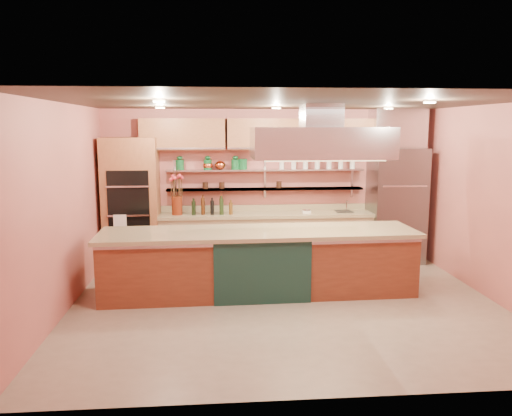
{
  "coord_description": "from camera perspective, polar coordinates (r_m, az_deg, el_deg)",
  "views": [
    {
      "loc": [
        -0.97,
        -6.69,
        2.48
      ],
      "look_at": [
        -0.34,
        1.0,
        1.22
      ],
      "focal_mm": 35.0,
      "sensor_mm": 36.0,
      "label": 1
    }
  ],
  "objects": [
    {
      "name": "flower_vase",
      "position": [
        8.97,
        -9.01,
        0.28
      ],
      "size": [
        0.22,
        0.22,
        0.33
      ],
      "primitive_type": "cylinder",
      "rotation": [
        0.0,
        0.0,
        -0.22
      ],
      "color": "#64210F",
      "rests_on": "back_counter"
    },
    {
      "name": "range_hood",
      "position": [
        7.38,
        7.39,
        7.41
      ],
      "size": [
        2.0,
        1.0,
        0.45
      ],
      "primitive_type": "cube",
      "color": "silver",
      "rests_on": "ceiling"
    },
    {
      "name": "wall_shelf_upper",
      "position": [
        9.14,
        1.09,
        4.37
      ],
      "size": [
        3.6,
        0.26,
        0.03
      ],
      "primitive_type": "cube",
      "color": "silver",
      "rests_on": "wall_back"
    },
    {
      "name": "copper_kettle",
      "position": [
        9.09,
        -4.12,
        4.91
      ],
      "size": [
        0.23,
        0.23,
        0.16
      ],
      "primitive_type": "ellipsoid",
      "rotation": [
        0.0,
        0.0,
        0.19
      ],
      "color": "#DA6032",
      "rests_on": "wall_shelf_upper"
    },
    {
      "name": "oven_stack",
      "position": [
        9.09,
        -14.03,
        0.58
      ],
      "size": [
        0.95,
        0.64,
        2.3
      ],
      "primitive_type": "cube",
      "color": "#9B5C38",
      "rests_on": "floor"
    },
    {
      "name": "green_canister",
      "position": [
        9.1,
        -1.52,
        5.04
      ],
      "size": [
        0.16,
        0.16,
        0.19
      ],
      "primitive_type": "cylinder",
      "rotation": [
        0.0,
        0.0,
        0.03
      ],
      "color": "#104E25",
      "rests_on": "wall_shelf_upper"
    },
    {
      "name": "refrigerator",
      "position": [
        9.54,
        15.71,
        0.3
      ],
      "size": [
        0.95,
        0.72,
        2.1
      ],
      "primitive_type": "cube",
      "color": "slate",
      "rests_on": "floor"
    },
    {
      "name": "wall_right",
      "position": [
        7.86,
        25.71,
        0.44
      ],
      "size": [
        0.04,
        5.0,
        2.8
      ],
      "primitive_type": "cube",
      "color": "#C5675D",
      "rests_on": "floor"
    },
    {
      "name": "upper_cabinets",
      "position": [
        9.06,
        1.45,
        8.44
      ],
      "size": [
        4.6,
        0.36,
        0.55
      ],
      "primitive_type": "cube",
      "color": "#9B5C38",
      "rests_on": "wall_back"
    },
    {
      "name": "bar_faucet",
      "position": [
        9.37,
        10.31,
        0.25
      ],
      "size": [
        0.03,
        0.03,
        0.21
      ],
      "primitive_type": "cylinder",
      "rotation": [
        0.0,
        0.0,
        0.24
      ],
      "color": "silver",
      "rests_on": "back_counter"
    },
    {
      "name": "oil_bottle_cluster",
      "position": [
        8.95,
        -5.02,
        0.08
      ],
      "size": [
        0.8,
        0.53,
        0.25
      ],
      "primitive_type": "cube",
      "rotation": [
        0.0,
        0.0,
        0.43
      ],
      "color": "black",
      "rests_on": "back_counter"
    },
    {
      "name": "wall_back",
      "position": [
        9.3,
        1.31,
        2.6
      ],
      "size": [
        6.0,
        0.04,
        2.8
      ],
      "primitive_type": "cube",
      "color": "#C5675D",
      "rests_on": "floor"
    },
    {
      "name": "island",
      "position": [
        7.51,
        0.33,
        -6.18
      ],
      "size": [
        4.62,
        1.11,
        0.96
      ],
      "primitive_type": "cube",
      "rotation": [
        0.0,
        0.0,
        0.02
      ],
      "color": "brown",
      "rests_on": "floor"
    },
    {
      "name": "wall_left",
      "position": [
        7.07,
        -21.32,
        -0.15
      ],
      "size": [
        0.04,
        5.0,
        2.8
      ],
      "primitive_type": "cube",
      "color": "#C5675D",
      "rests_on": "floor"
    },
    {
      "name": "ceiling",
      "position": [
        6.77,
        3.62,
        11.96
      ],
      "size": [
        6.0,
        5.0,
        0.02
      ],
      "primitive_type": "cube",
      "color": "black",
      "rests_on": "wall_back"
    },
    {
      "name": "back_counter",
      "position": [
        9.16,
        1.17,
        -3.44
      ],
      "size": [
        3.84,
        0.64,
        0.93
      ],
      "primitive_type": "cube",
      "color": "#A18260",
      "rests_on": "floor"
    },
    {
      "name": "kitchen_scale",
      "position": [
        9.12,
        5.77,
        -0.3
      ],
      "size": [
        0.18,
        0.15,
        0.08
      ],
      "primitive_type": "cube",
      "rotation": [
        0.0,
        0.0,
        -0.29
      ],
      "color": "silver",
      "rests_on": "back_counter"
    },
    {
      "name": "ceiling_downlights",
      "position": [
        6.96,
        3.38,
        11.64
      ],
      "size": [
        4.0,
        2.8,
        0.02
      ],
      "primitive_type": "cube",
      "color": "#FFE5A5",
      "rests_on": "ceiling"
    },
    {
      "name": "wall_shelf_lower",
      "position": [
        9.18,
        1.08,
        2.19
      ],
      "size": [
        3.6,
        0.26,
        0.03
      ],
      "primitive_type": "cube",
      "color": "silver",
      "rests_on": "wall_back"
    },
    {
      "name": "wall_front",
      "position": [
        4.44,
        8.13,
        -4.91
      ],
      "size": [
        6.0,
        0.04,
        2.8
      ],
      "primitive_type": "cube",
      "color": "#C5675D",
      "rests_on": "floor"
    },
    {
      "name": "floor",
      "position": [
        7.2,
        3.39,
        -10.97
      ],
      "size": [
        6.0,
        5.0,
        0.02
      ],
      "primitive_type": "cube",
      "color": "gray",
      "rests_on": "ground"
    }
  ]
}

